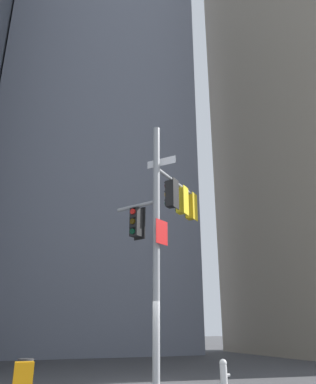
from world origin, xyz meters
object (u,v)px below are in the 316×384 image
at_px(signal_pole_assembly, 165,222).
at_px(trash_bin, 24,376).
at_px(fire_hydrant, 224,373).
at_px(newspaper_box, 22,384).

relative_size(signal_pole_assembly, trash_bin, 9.49).
bearing_deg(trash_bin, fire_hydrant, -10.07).
bearing_deg(fire_hydrant, trash_bin, 169.93).
xyz_separation_m(newspaper_box, trash_bin, (0.11, 1.93, -0.03)).
distance_m(fire_hydrant, trash_bin, 5.91).
height_order(fire_hydrant, newspaper_box, newspaper_box).
height_order(signal_pole_assembly, newspaper_box, signal_pole_assembly).
bearing_deg(newspaper_box, fire_hydrant, 8.62).
xyz_separation_m(signal_pole_assembly, fire_hydrant, (1.63, -0.72, -4.85)).
distance_m(signal_pole_assembly, newspaper_box, 6.63).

